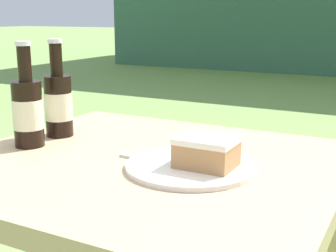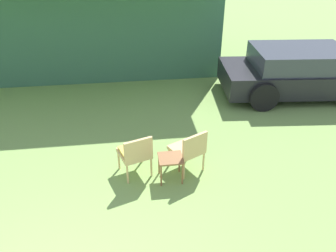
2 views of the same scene
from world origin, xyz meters
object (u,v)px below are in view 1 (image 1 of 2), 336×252
Objects in this scene: cake_on_plate at (198,160)px; cola_bottle_near at (58,102)px; patio_table at (146,196)px; cola_bottle_far at (28,110)px.

cake_on_plate is 0.42m from cola_bottle_near.
patio_table is at bearing 175.77° from cake_on_plate.
cola_bottle_far is at bearing -172.85° from patio_table.
cola_bottle_far is at bearing -88.83° from cola_bottle_near.
patio_table is 0.34m from cola_bottle_near.
cola_bottle_near and cola_bottle_far have the same top height.
cake_on_plate is 0.41m from cola_bottle_far.
cola_bottle_near is at bearing 91.17° from cola_bottle_far.
cake_on_plate is (0.12, -0.01, 0.10)m from patio_table.
cola_bottle_near is 1.00× the size of cola_bottle_far.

